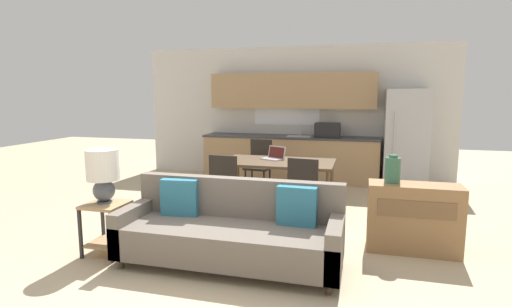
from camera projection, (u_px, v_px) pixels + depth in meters
ground_plane at (214, 266)px, 4.09m from camera, size 20.00×20.00×0.00m
wall_back at (293, 113)px, 8.30m from camera, size 6.40×0.07×2.70m
kitchen_counter at (291, 139)px, 8.09m from camera, size 3.53×0.65×2.15m
refrigerator at (406, 139)px, 7.42m from camera, size 0.78×0.74×1.83m
dining_table at (278, 165)px, 6.10m from camera, size 1.68×0.94×0.73m
couch at (231, 232)px, 4.12m from camera, size 2.27×0.80×0.85m
side_table at (107, 220)px, 4.35m from camera, size 0.42×0.42×0.57m
table_lamp at (103, 171)px, 4.30m from camera, size 0.35×0.35×0.59m
credenza at (413, 218)px, 4.42m from camera, size 0.99×0.39×0.77m
vase at (393, 170)px, 4.42m from camera, size 0.17×0.17×0.31m
dining_chair_far_left at (259, 163)px, 7.09m from camera, size 0.45×0.45×0.94m
dining_chair_near_right at (305, 189)px, 5.20m from camera, size 0.47×0.47×0.94m
dining_chair_near_left at (227, 184)px, 5.46m from camera, size 0.45×0.45×0.94m
laptop at (274, 156)px, 6.26m from camera, size 0.40×0.37×0.20m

